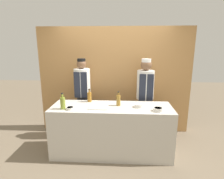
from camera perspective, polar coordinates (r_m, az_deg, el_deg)
ground_plane at (r=3.80m, az=-0.14°, el=-18.53°), size 14.00×14.00×0.00m
cabinet_wall at (r=4.35m, az=0.73°, el=2.77°), size 3.44×0.18×2.40m
counter at (r=3.57m, az=-0.14°, el=-12.23°), size 2.18×0.71×0.93m
sauce_bowl_purple at (r=3.25m, az=13.86°, el=-5.87°), size 0.16×0.16×0.06m
sauce_bowl_yellow at (r=3.31m, az=-12.66°, el=-5.57°), size 0.13×0.13×0.04m
sauce_bowl_brown at (r=3.37m, az=8.08°, el=-4.86°), size 0.14×0.14×0.06m
cutting_board at (r=3.32m, az=-4.16°, el=-5.45°), size 0.33×0.24×0.02m
bottle_oil at (r=3.34m, az=-14.78°, el=-3.93°), size 0.09×0.09×0.28m
bottle_amber at (r=3.67m, az=-6.89°, el=-2.18°), size 0.08×0.08×0.26m
bottle_vinegar at (r=3.41m, az=1.97°, el=-3.24°), size 0.07×0.07×0.27m
chef_left at (r=4.11m, az=-8.93°, el=-1.70°), size 0.34×0.34×1.73m
chef_right at (r=4.05m, az=9.98°, el=-1.98°), size 0.36×0.36×1.73m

